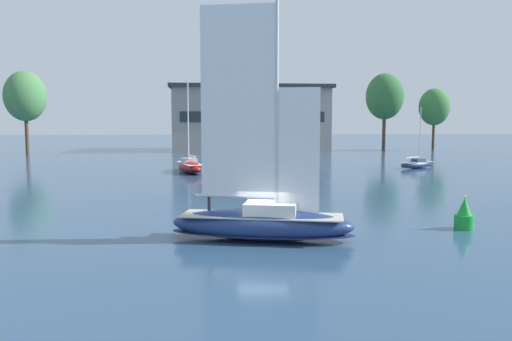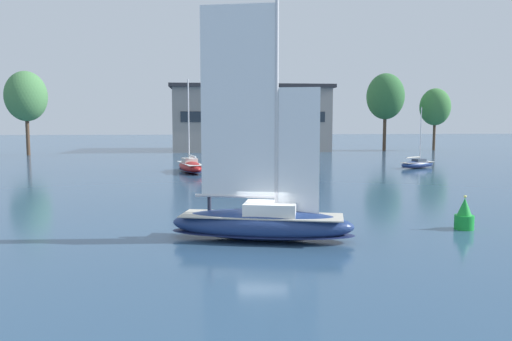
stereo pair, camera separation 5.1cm
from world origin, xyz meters
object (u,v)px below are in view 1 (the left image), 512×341
at_px(tree_shore_right, 385,97).
at_px(channel_buoy, 464,216).
at_px(sailboat_main, 262,220).
at_px(sailboat_moored_far_slip, 417,164).
at_px(tree_shore_left, 25,96).
at_px(tree_shore_center, 434,107).
at_px(sailboat_moored_mid_channel, 190,166).

bearing_deg(tree_shore_right, channel_buoy, -106.57).
distance_m(sailboat_main, sailboat_moored_far_slip, 44.20).
bearing_deg(sailboat_main, tree_shore_left, 117.26).
bearing_deg(tree_shore_right, sailboat_main, -114.12).
relative_size(tree_shore_left, sailboat_main, 1.14).
xyz_separation_m(tree_shore_center, sailboat_main, (-43.87, -74.17, -7.89)).
height_order(tree_shore_center, tree_shore_right, tree_shore_right).
distance_m(tree_shore_left, sailboat_moored_mid_channel, 45.61).
height_order(tree_shore_right, sailboat_moored_far_slip, tree_shore_right).
xyz_separation_m(sailboat_moored_mid_channel, channel_buoy, (16.54, -33.17, 0.02)).
height_order(tree_shore_left, sailboat_moored_far_slip, tree_shore_left).
relative_size(tree_shore_right, channel_buoy, 8.11).
bearing_deg(sailboat_main, channel_buoy, 6.87).
bearing_deg(sailboat_moored_mid_channel, tree_shore_left, 132.22).
xyz_separation_m(tree_shore_center, sailboat_moored_far_slip, (-19.58, -37.25, -8.40)).
distance_m(tree_shore_center, channel_buoy, 79.98).
relative_size(tree_shore_right, sailboat_main, 1.21).
xyz_separation_m(sailboat_moored_far_slip, channel_buoy, (-12.60, -35.52, 0.23)).
height_order(tree_shore_center, channel_buoy, tree_shore_center).
bearing_deg(sailboat_moored_mid_channel, sailboat_main, -81.99).
height_order(tree_shore_left, channel_buoy, tree_shore_left).
bearing_deg(sailboat_moored_far_slip, tree_shore_center, 62.26).
distance_m(tree_shore_center, tree_shore_right, 10.55).
bearing_deg(tree_shore_left, sailboat_moored_far_slip, -27.41).
bearing_deg(sailboat_moored_mid_channel, sailboat_moored_far_slip, 4.61).
bearing_deg(tree_shore_left, tree_shore_right, 6.14).
bearing_deg(tree_shore_right, sailboat_moored_far_slip, -103.71).
xyz_separation_m(tree_shore_right, sailboat_moored_far_slip, (-9.27, -38.01, -10.52)).
height_order(tree_shore_right, sailboat_moored_mid_channel, tree_shore_right).
distance_m(sailboat_moored_far_slip, channel_buoy, 37.69).
distance_m(tree_shore_right, sailboat_main, 82.71).
xyz_separation_m(tree_shore_left, sailboat_moored_far_slip, (59.10, -30.65, -9.89)).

